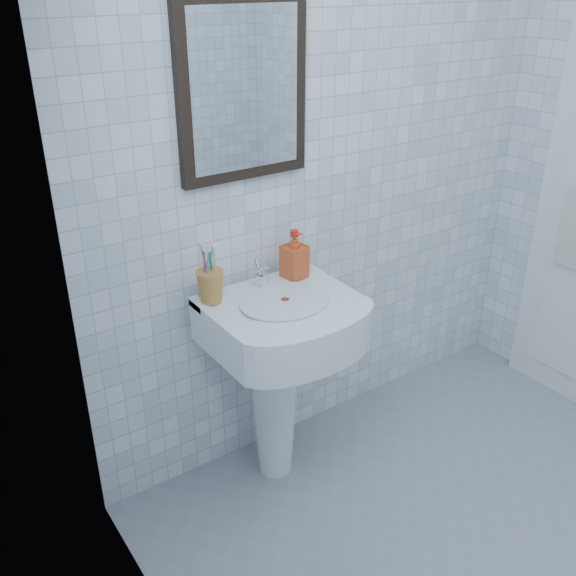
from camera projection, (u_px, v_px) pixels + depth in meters
wall_back at (333, 157)px, 2.55m from camera, size 2.20×0.02×2.50m
wall_left at (262, 403)px, 1.10m from camera, size 0.02×2.40×2.50m
washbasin at (277, 358)px, 2.48m from camera, size 0.55×0.40×0.85m
faucet at (262, 275)px, 2.41m from camera, size 0.05×0.10×0.12m
toothbrush_cup at (211, 286)px, 2.30m from camera, size 0.13×0.13×0.12m
soap_dispenser at (294, 254)px, 2.47m from camera, size 0.10×0.10×0.19m
wall_mirror at (243, 90)px, 2.19m from camera, size 0.50×0.04×0.62m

